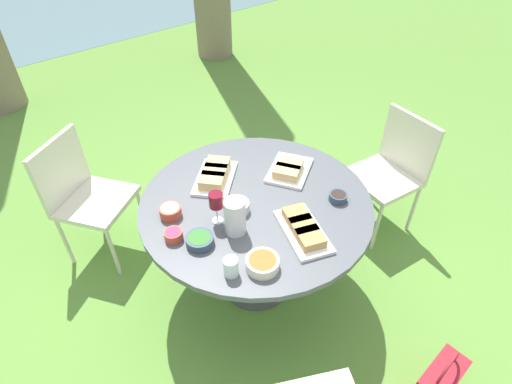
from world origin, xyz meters
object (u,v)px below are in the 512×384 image
Objects in this scene: chair_far_back at (83,191)px; water_pitcher at (235,217)px; wine_glass at (216,201)px; dining_table at (256,213)px; chair_near_right at (392,166)px; handbag at (439,382)px.

water_pitcher reaches higher than chair_far_back.
chair_far_back is 1.11m from wine_glass.
water_pitcher reaches higher than wine_glass.
water_pitcher reaches higher than dining_table.
dining_table is at bearing 23.77° from water_pitcher.
chair_near_right is 1.00× the size of chair_far_back.
chair_far_back reaches higher than handbag.
wine_glass is (-0.02, 0.12, 0.04)m from water_pitcher.
water_pitcher is at bearing 175.41° from chair_near_right.
wine_glass is at bearing 110.87° from handbag.
dining_table is 1.19m from chair_far_back.
wine_glass reaches higher than chair_far_back.
handbag is (0.82, -2.20, -0.40)m from chair_far_back.
wine_glass is 0.51× the size of handbag.
handbag is (-0.93, -0.97, -0.40)m from chair_near_right.
dining_table is 1.30m from handbag.
water_pitcher reaches higher than handbag.
handbag is at bearing -80.67° from dining_table.
wine_glass is at bearing -70.25° from chair_far_back.
chair_near_right is 1.44m from wine_glass.
water_pitcher is 1.07× the size of wine_glass.
chair_far_back is 1.22m from water_pitcher.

